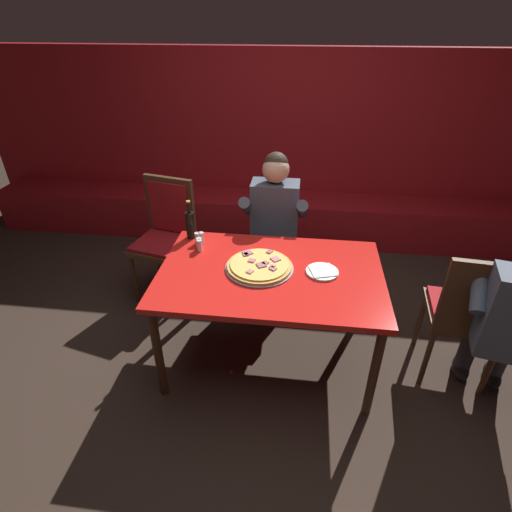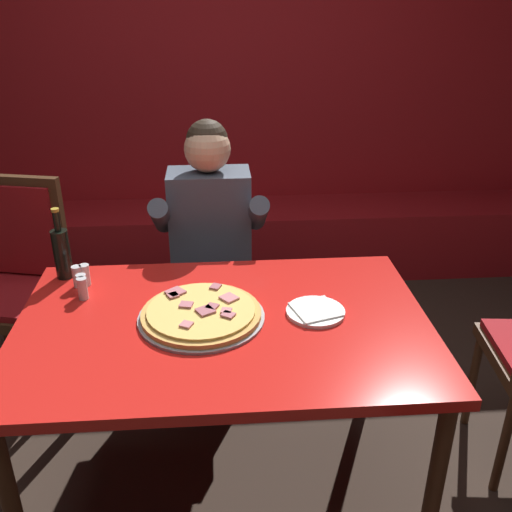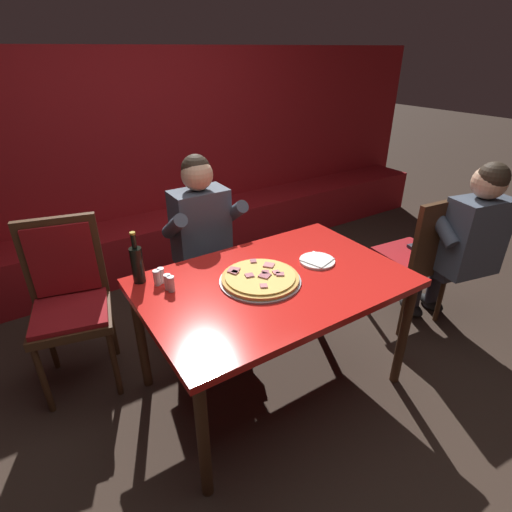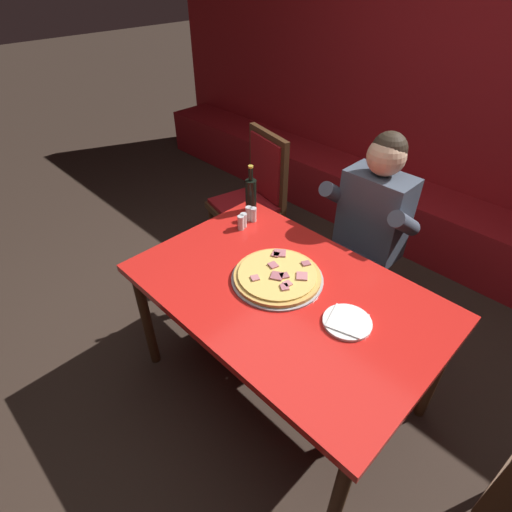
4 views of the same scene
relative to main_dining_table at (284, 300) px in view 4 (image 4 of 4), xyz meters
name	(u,v)px [view 4 (image 4 of 4)]	position (x,y,z in m)	size (l,w,h in m)	color
ground_plane	(279,384)	(0.00, 0.00, -0.68)	(24.00, 24.00, 0.00)	#33261E
booth_wall_panel	(482,129)	(0.00, 2.18, 0.27)	(6.80, 0.16, 1.90)	maroon
booth_bench	(436,227)	(0.00, 1.86, -0.45)	(6.46, 0.48, 0.46)	maroon
main_dining_table	(284,300)	(0.00, 0.00, 0.00)	(1.44, 0.94, 0.75)	#422816
pizza	(277,276)	(-0.08, 0.03, 0.09)	(0.45, 0.45, 0.05)	#9E9EA3
plate_white_paper	(347,322)	(0.33, 0.03, 0.08)	(0.21, 0.21, 0.02)	white
beer_bottle	(251,194)	(-0.62, 0.38, 0.18)	(0.07, 0.07, 0.29)	black
shaker_oregano	(249,214)	(-0.55, 0.30, 0.11)	(0.04, 0.04, 0.09)	silver
shaker_red_pepper_flakes	(253,215)	(-0.53, 0.31, 0.11)	(0.04, 0.04, 0.09)	silver
shaker_parmesan	(241,223)	(-0.51, 0.20, 0.11)	(0.04, 0.04, 0.09)	silver
shaker_black_pepper	(244,221)	(-0.52, 0.23, 0.11)	(0.04, 0.04, 0.09)	silver
diner_seated_blue_shirt	(364,231)	(-0.04, 0.74, 0.03)	(0.53, 0.53, 1.27)	black
dining_chair_far_right	(254,194)	(-0.95, 0.74, -0.08)	(0.53, 0.53, 1.03)	#422816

